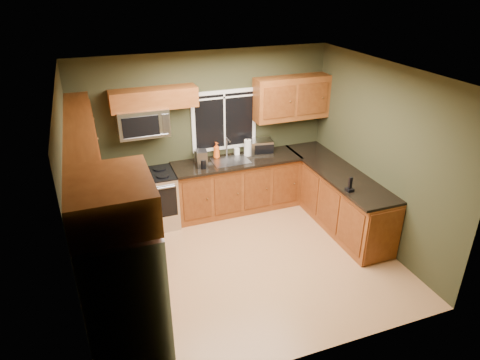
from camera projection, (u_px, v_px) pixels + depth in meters
floor at (245, 262)px, 6.19m from camera, size 4.20×4.20×0.00m
ceiling at (246, 74)px, 5.00m from camera, size 4.20×4.20×0.00m
back_wall at (207, 134)px, 7.11m from camera, size 4.20×0.00×4.20m
front_wall at (313, 255)px, 4.08m from camera, size 4.20×0.00×4.20m
left_wall at (76, 205)px, 4.94m from camera, size 0.00×3.60×3.60m
right_wall at (380, 156)px, 6.25m from camera, size 0.00×3.60×3.60m
window at (224, 120)px, 7.10m from camera, size 1.12×0.03×1.02m
base_cabinets_left at (110, 243)px, 5.83m from camera, size 0.60×2.65×0.90m
countertop_left at (107, 213)px, 5.63m from camera, size 0.65×2.65×0.04m
base_cabinets_back at (237, 185)px, 7.38m from camera, size 2.17×0.60×0.90m
countertop_back at (237, 161)px, 7.15m from camera, size 2.17×0.65×0.04m
base_cabinets_peninsula at (336, 197)px, 7.01m from camera, size 0.60×2.52×0.90m
countertop_peninsula at (337, 171)px, 6.80m from camera, size 0.65×2.50×0.04m
upper_cabinets_left at (83, 148)px, 5.17m from camera, size 0.33×2.65×0.72m
upper_cabinets_back_left at (154, 98)px, 6.39m from camera, size 1.30×0.33×0.30m
upper_cabinets_back_right at (292, 98)px, 7.19m from camera, size 1.30×0.33×0.72m
upper_cabinet_over_fridge at (111, 200)px, 3.66m from camera, size 0.72×0.90×0.38m
refrigerator at (126, 301)px, 4.16m from camera, size 0.74×0.90×1.80m
range at (152, 199)px, 6.89m from camera, size 0.76×0.69×0.94m
microwave at (143, 122)px, 6.45m from camera, size 0.76×0.41×0.42m
sink at (230, 160)px, 7.12m from camera, size 0.60×0.42×0.36m
toaster_oven at (261, 147)px, 7.36m from camera, size 0.43×0.36×0.24m
coffee_maker at (202, 159)px, 6.85m from camera, size 0.19×0.24×0.27m
kettle at (198, 155)px, 7.04m from camera, size 0.17×0.17×0.26m
paper_towel_roll at (248, 148)px, 7.26m from camera, size 0.14×0.14×0.31m
soap_bottle_a at (216, 150)px, 7.17m from camera, size 0.14×0.14×0.28m
soap_bottle_b at (237, 150)px, 7.32m from camera, size 0.08×0.09×0.18m
cordless_phone at (350, 187)px, 6.12m from camera, size 0.11×0.11×0.22m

